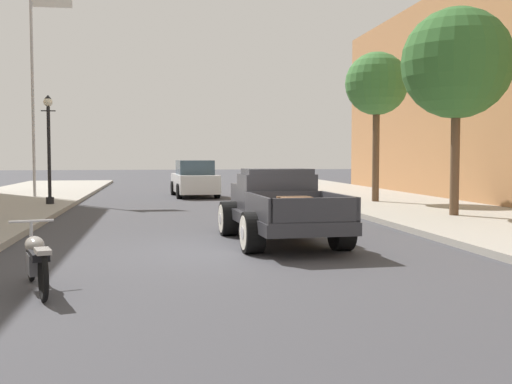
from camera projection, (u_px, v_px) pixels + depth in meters
name	position (u px, v px, depth m)	size (l,w,h in m)	color
ground_plane	(234.00, 250.00, 12.12)	(140.00, 140.00, 0.00)	#3D3D42
hotrod_truck_gunmetal	(277.00, 206.00, 13.46)	(2.36, 5.01, 1.58)	#333338
motorcycle_parked	(36.00, 259.00, 8.48)	(0.81, 2.05, 0.93)	black
car_background_white	(194.00, 180.00, 27.98)	(2.09, 4.41, 1.65)	silver
street_lamp_far	(49.00, 141.00, 21.75)	(0.50, 0.32, 3.85)	black
flagpole	(38.00, 61.00, 25.56)	(1.74, 0.16, 9.16)	#B2B2B7
street_tree_nearest	(457.00, 64.00, 17.53)	(3.15, 3.15, 5.92)	brown
street_tree_second	(377.00, 85.00, 22.89)	(2.34, 2.34, 5.56)	brown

